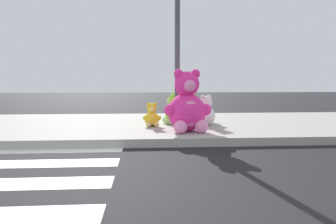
{
  "coord_description": "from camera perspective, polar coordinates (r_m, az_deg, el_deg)",
  "views": [
    {
      "loc": [
        0.29,
        -2.49,
        1.13
      ],
      "look_at": [
        0.75,
        3.6,
        0.55
      ],
      "focal_mm": 35.3,
      "sensor_mm": 36.0,
      "label": 1
    }
  ],
  "objects": [
    {
      "name": "plush_lavender",
      "position": [
        7.79,
        6.73,
        -0.22
      ],
      "size": [
        0.39,
        0.39,
        0.55
      ],
      "color": "#B28CD8",
      "rests_on": "sidewalk"
    },
    {
      "name": "sidewalk",
      "position": [
        7.76,
        -6.39,
        -2.42
      ],
      "size": [
        28.0,
        4.4,
        0.15
      ],
      "primitive_type": "cube",
      "color": "#9E9B93",
      "rests_on": "ground_plane"
    },
    {
      "name": "plush_pink_large",
      "position": [
        6.38,
        3.35,
        0.93
      ],
      "size": [
        0.92,
        0.83,
        1.2
      ],
      "color": "#F22D93",
      "rests_on": "sidewalk"
    },
    {
      "name": "plush_yellow",
      "position": [
        7.1,
        -2.81,
        -0.84
      ],
      "size": [
        0.4,
        0.35,
        0.52
      ],
      "color": "yellow",
      "rests_on": "sidewalk"
    },
    {
      "name": "sign_pole",
      "position": [
        6.96,
        1.63,
        11.34
      ],
      "size": [
        0.56,
        0.11,
        3.2
      ],
      "color": "#4C4C51",
      "rests_on": "sidewalk"
    },
    {
      "name": "plush_lime",
      "position": [
        7.54,
        1.0,
        0.13
      ],
      "size": [
        0.49,
        0.55,
        0.71
      ],
      "color": "#8CD133",
      "rests_on": "sidewalk"
    },
    {
      "name": "plush_white",
      "position": [
        7.3,
        6.44,
        -0.19
      ],
      "size": [
        0.47,
        0.49,
        0.68
      ],
      "color": "white",
      "rests_on": "sidewalk"
    }
  ]
}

